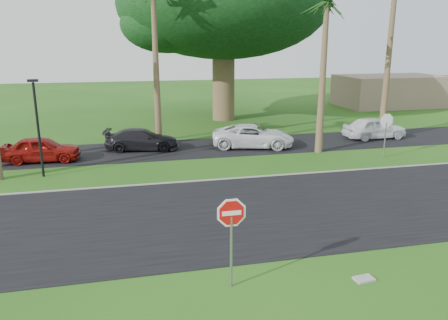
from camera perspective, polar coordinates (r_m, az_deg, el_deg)
ground at (r=14.64m, az=-3.86°, el=-10.34°), size 120.00×120.00×0.00m
road at (r=16.44m, az=-4.98°, el=-7.35°), size 120.00×8.00×0.02m
parking_strip at (r=26.39m, az=-8.20°, el=1.30°), size 120.00×5.00×0.02m
curb at (r=20.21m, az=-6.61°, el=-2.95°), size 120.00×0.12×0.06m
stop_sign_near at (r=11.31m, az=0.97°, el=-8.43°), size 1.05×0.07×2.62m
stop_sign_far at (r=25.68m, az=20.42°, el=4.14°), size 1.05×0.07×2.62m
palm_right_near at (r=25.61m, az=13.30°, el=19.10°), size 5.00×5.00×9.50m
canopy_tree at (r=36.04m, az=-0.07°, el=19.48°), size 16.50×16.50×13.12m
streetlight_right at (r=22.22m, az=-23.18°, el=4.55°), size 0.45×0.25×4.64m
building_far at (r=47.16m, az=20.86°, el=8.45°), size 10.00×6.00×3.00m
car_red at (r=25.46m, az=-22.74°, el=1.29°), size 4.08×1.84×1.36m
car_dark at (r=26.50m, az=-10.69°, el=2.62°), size 4.54×2.40×1.26m
car_minivan at (r=26.75m, az=3.84°, el=3.10°), size 5.37×3.48×1.37m
car_pickup at (r=30.78m, az=19.06°, el=3.95°), size 4.22×1.80×1.42m
utility_slab at (r=12.96m, az=17.82°, el=-14.57°), size 0.58×0.41×0.06m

